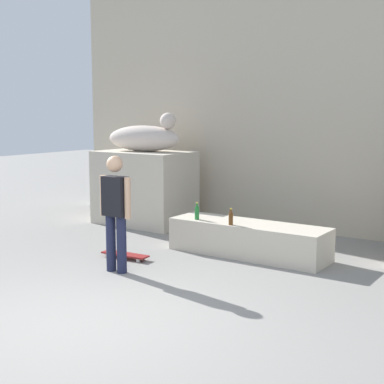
{
  "coord_description": "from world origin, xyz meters",
  "views": [
    {
      "loc": [
        4.18,
        -4.23,
        2.29
      ],
      "look_at": [
        -0.45,
        2.54,
        1.1
      ],
      "focal_mm": 52.39,
      "sensor_mm": 36.0,
      "label": 1
    }
  ],
  "objects_px": {
    "skateboard": "(125,255)",
    "bottle_brown": "(231,218)",
    "bottle_green": "(197,213)",
    "skater": "(116,209)",
    "statue_reclining_left": "(145,137)"
  },
  "relations": [
    {
      "from": "statue_reclining_left",
      "to": "skateboard",
      "type": "height_order",
      "value": "statue_reclining_left"
    },
    {
      "from": "bottle_green",
      "to": "skater",
      "type": "bearing_deg",
      "value": -99.44
    },
    {
      "from": "skateboard",
      "to": "bottle_green",
      "type": "distance_m",
      "value": 1.36
    },
    {
      "from": "bottle_brown",
      "to": "statue_reclining_left",
      "type": "bearing_deg",
      "value": 153.91
    },
    {
      "from": "statue_reclining_left",
      "to": "skateboard",
      "type": "bearing_deg",
      "value": -67.0
    },
    {
      "from": "skateboard",
      "to": "bottle_green",
      "type": "xyz_separation_m",
      "value": [
        0.66,
        1.05,
        0.58
      ]
    },
    {
      "from": "skater",
      "to": "skateboard",
      "type": "xyz_separation_m",
      "value": [
        -0.38,
        0.62,
        -0.86
      ]
    },
    {
      "from": "skateboard",
      "to": "bottle_brown",
      "type": "height_order",
      "value": "bottle_brown"
    },
    {
      "from": "skateboard",
      "to": "bottle_brown",
      "type": "distance_m",
      "value": 1.75
    },
    {
      "from": "statue_reclining_left",
      "to": "bottle_green",
      "type": "distance_m",
      "value": 2.73
    },
    {
      "from": "bottle_brown",
      "to": "bottle_green",
      "type": "distance_m",
      "value": 0.69
    },
    {
      "from": "skater",
      "to": "bottle_brown",
      "type": "relative_size",
      "value": 6.37
    },
    {
      "from": "statue_reclining_left",
      "to": "bottle_brown",
      "type": "relative_size",
      "value": 6.36
    },
    {
      "from": "bottle_green",
      "to": "bottle_brown",
      "type": "bearing_deg",
      "value": -6.0
    },
    {
      "from": "bottle_brown",
      "to": "bottle_green",
      "type": "height_order",
      "value": "bottle_green"
    }
  ]
}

